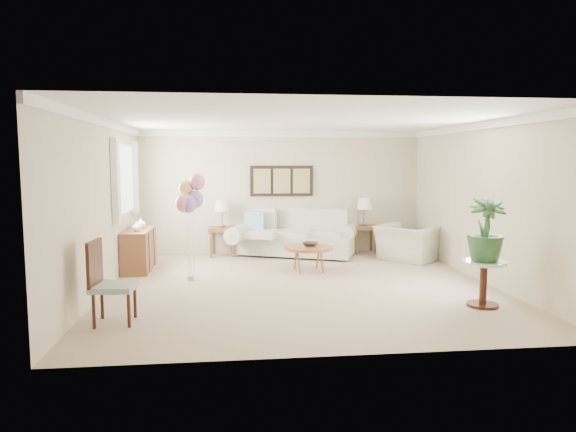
% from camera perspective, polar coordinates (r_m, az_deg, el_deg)
% --- Properties ---
extents(ground_plane, '(6.00, 6.00, 0.00)m').
position_cam_1_polar(ground_plane, '(8.25, 1.41, -7.71)').
color(ground_plane, tan).
extents(room_shell, '(6.04, 6.04, 2.60)m').
position_cam_1_polar(room_shell, '(8.09, 0.58, 3.69)').
color(room_shell, '#BDAF95').
rests_on(room_shell, ground).
extents(wall_art_triptych, '(1.35, 0.06, 0.65)m').
position_cam_1_polar(wall_art_triptych, '(10.96, -0.70, 3.91)').
color(wall_art_triptych, black).
rests_on(wall_art_triptych, ground).
extents(sofa, '(2.97, 1.82, 0.97)m').
position_cam_1_polar(sofa, '(10.81, 0.78, -2.33)').
color(sofa, beige).
rests_on(sofa, ground).
extents(end_table_left, '(0.55, 0.50, 0.60)m').
position_cam_1_polar(end_table_left, '(10.79, -7.33, -1.74)').
color(end_table_left, brown).
rests_on(end_table_left, ground).
extents(end_table_right, '(0.54, 0.49, 0.59)m').
position_cam_1_polar(end_table_right, '(11.20, 8.44, -1.53)').
color(end_table_right, brown).
rests_on(end_table_right, ground).
extents(lamp_left, '(0.32, 0.32, 0.56)m').
position_cam_1_polar(lamp_left, '(10.73, -7.37, 1.04)').
color(lamp_left, gray).
rests_on(lamp_left, end_table_left).
extents(lamp_right, '(0.34, 0.34, 0.59)m').
position_cam_1_polar(lamp_right, '(11.14, 8.49, 1.27)').
color(lamp_right, gray).
rests_on(lamp_right, end_table_right).
extents(coffee_table, '(0.88, 0.88, 0.45)m').
position_cam_1_polar(coffee_table, '(9.23, 2.31, -3.61)').
color(coffee_table, brown).
rests_on(coffee_table, ground).
extents(decor_bowl, '(0.37, 0.37, 0.07)m').
position_cam_1_polar(decor_bowl, '(9.26, 2.51, -3.15)').
color(decor_bowl, '#312722').
rests_on(decor_bowl, coffee_table).
extents(armchair, '(1.42, 1.43, 0.70)m').
position_cam_1_polar(armchair, '(10.51, 13.14, -2.93)').
color(armchair, beige).
rests_on(armchair, ground).
extents(side_table, '(0.58, 0.58, 0.62)m').
position_cam_1_polar(side_table, '(7.47, 20.92, -5.86)').
color(side_table, silver).
rests_on(side_table, ground).
extents(potted_plant, '(0.57, 0.57, 0.86)m').
position_cam_1_polar(potted_plant, '(7.37, 21.12, -1.41)').
color(potted_plant, '#1F4B26').
rests_on(potted_plant, side_table).
extents(accent_chair, '(0.54, 0.54, 1.03)m').
position_cam_1_polar(accent_chair, '(6.62, -19.40, -6.75)').
color(accent_chair, gray).
rests_on(accent_chair, ground).
extents(credenza, '(0.46, 1.20, 0.74)m').
position_cam_1_polar(credenza, '(9.71, -16.25, -3.62)').
color(credenza, brown).
rests_on(credenza, ground).
extents(vase_white, '(0.21, 0.21, 0.18)m').
position_cam_1_polar(vase_white, '(9.41, -16.46, -1.11)').
color(vase_white, white).
rests_on(vase_white, credenza).
extents(vase_sage, '(0.19, 0.19, 0.19)m').
position_cam_1_polar(vase_sage, '(9.81, -16.04, -0.77)').
color(vase_sage, silver).
rests_on(vase_sage, credenza).
extents(balloon_cluster, '(0.47, 0.45, 1.78)m').
position_cam_1_polar(balloon_cluster, '(8.51, -10.81, 2.20)').
color(balloon_cluster, gray).
rests_on(balloon_cluster, ground).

